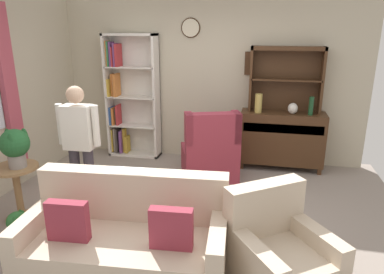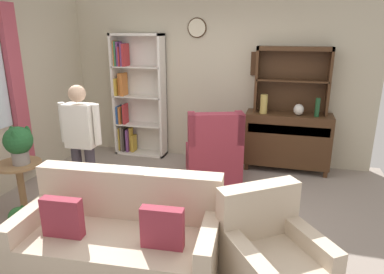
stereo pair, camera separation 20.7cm
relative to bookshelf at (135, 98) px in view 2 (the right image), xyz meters
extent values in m
cube|color=gray|center=(1.40, -1.95, -1.03)|extent=(5.40, 4.60, 0.02)
cube|color=#BCB299|center=(1.40, 0.18, 0.38)|extent=(5.00, 0.06, 2.80)
cylinder|color=beige|center=(1.07, 0.14, 1.16)|extent=(0.28, 0.03, 0.28)
torus|color=#382314|center=(1.07, 0.14, 1.16)|extent=(0.31, 0.02, 0.31)
cube|color=#422816|center=(2.10, 0.13, 0.62)|extent=(0.28, 0.03, 0.36)
cube|color=#B24756|center=(-1.04, -1.57, 0.33)|extent=(0.08, 0.24, 2.30)
cube|color=brown|center=(1.60, -2.25, -1.02)|extent=(2.21, 2.11, 0.01)
cube|color=silver|center=(-0.34, -0.02, 0.03)|extent=(0.04, 0.30, 2.10)
cube|color=silver|center=(0.52, -0.02, 0.03)|extent=(0.04, 0.30, 2.10)
cube|color=silver|center=(0.09, -0.02, 1.06)|extent=(0.90, 0.30, 0.04)
cube|color=silver|center=(0.09, -0.02, -1.00)|extent=(0.90, 0.30, 0.04)
cube|color=silver|center=(0.09, 0.13, 0.03)|extent=(0.90, 0.01, 2.10)
cube|color=silver|center=(0.09, -0.02, -0.48)|extent=(0.86, 0.30, 0.02)
cube|color=gold|center=(-0.31, -0.04, -0.77)|extent=(0.02, 0.15, 0.41)
cube|color=gray|center=(-0.27, -0.04, -0.76)|extent=(0.04, 0.13, 0.43)
cube|color=#3F3833|center=(-0.22, -0.04, -0.76)|extent=(0.04, 0.22, 0.43)
cube|color=#723F7F|center=(-0.18, -0.04, -0.82)|extent=(0.03, 0.10, 0.29)
cube|color=#723F7F|center=(-0.14, -0.04, -0.77)|extent=(0.04, 0.22, 0.40)
cube|color=gold|center=(-0.10, -0.04, -0.76)|extent=(0.04, 0.10, 0.43)
cube|color=gold|center=(-0.05, -0.04, -0.83)|extent=(0.04, 0.18, 0.29)
cube|color=silver|center=(0.09, -0.02, 0.03)|extent=(0.86, 0.30, 0.02)
cube|color=#284C8C|center=(-0.31, -0.04, -0.31)|extent=(0.04, 0.21, 0.31)
cube|color=#CC7233|center=(-0.26, -0.04, -0.31)|extent=(0.03, 0.23, 0.31)
cube|color=#3F3833|center=(-0.22, -0.04, -0.32)|extent=(0.03, 0.11, 0.29)
cube|color=#B22D33|center=(-0.18, -0.04, -0.29)|extent=(0.03, 0.20, 0.35)
cube|color=silver|center=(0.09, -0.02, 0.53)|extent=(0.86, 0.30, 0.02)
cube|color=gold|center=(-0.30, -0.04, 0.18)|extent=(0.04, 0.21, 0.29)
cube|color=#CC7233|center=(-0.26, -0.04, 0.23)|extent=(0.04, 0.11, 0.38)
cube|color=gray|center=(-0.22, -0.04, 0.19)|extent=(0.02, 0.13, 0.30)
cube|color=#CC7233|center=(-0.18, -0.04, 0.23)|extent=(0.04, 0.23, 0.38)
cube|color=#CC7233|center=(-0.31, -0.04, 0.75)|extent=(0.02, 0.14, 0.42)
cube|color=#337247|center=(-0.28, -0.04, 0.75)|extent=(0.03, 0.19, 0.41)
cube|color=#723F7F|center=(-0.24, -0.04, 0.74)|extent=(0.03, 0.18, 0.40)
cube|color=#B22D33|center=(-0.20, -0.04, 0.70)|extent=(0.02, 0.22, 0.32)
cube|color=#723F7F|center=(-0.17, -0.04, 0.73)|extent=(0.03, 0.20, 0.38)
cube|color=#B22D33|center=(-0.12, -0.04, 0.73)|extent=(0.04, 0.24, 0.37)
cube|color=#422816|center=(2.61, -0.09, -0.51)|extent=(1.30, 0.45, 0.82)
cube|color=#422816|center=(2.01, -0.26, -0.97)|extent=(0.06, 0.06, 0.10)
cube|color=#422816|center=(3.21, -0.26, -0.97)|extent=(0.06, 0.06, 0.10)
cube|color=#422816|center=(2.01, 0.09, -0.97)|extent=(0.06, 0.06, 0.10)
cube|color=#422816|center=(3.21, 0.09, -0.97)|extent=(0.06, 0.06, 0.10)
cube|color=#352012|center=(2.61, -0.31, -0.31)|extent=(1.20, 0.01, 0.14)
cube|color=#422816|center=(2.08, -0.01, 0.40)|extent=(0.04, 0.26, 1.00)
cube|color=#422816|center=(3.14, -0.01, 0.40)|extent=(0.04, 0.26, 1.00)
cube|color=#422816|center=(2.61, -0.01, 0.87)|extent=(1.10, 0.26, 0.06)
cube|color=#422816|center=(2.61, -0.01, 0.40)|extent=(1.06, 0.26, 0.02)
cube|color=#422816|center=(2.61, 0.12, 0.40)|extent=(1.10, 0.01, 1.00)
cylinder|color=tan|center=(2.22, -0.17, 0.04)|extent=(0.11, 0.11, 0.29)
ellipsoid|color=beige|center=(2.74, -0.15, -0.02)|extent=(0.15, 0.15, 0.17)
cylinder|color=#194223|center=(3.00, -0.18, 0.04)|extent=(0.07, 0.07, 0.28)
cube|color=beige|center=(1.18, -3.08, -0.81)|extent=(1.86, 0.99, 0.42)
cube|color=beige|center=(1.15, -2.75, -0.36)|extent=(1.81, 0.34, 0.48)
cube|color=beige|center=(0.35, -3.14, -0.72)|extent=(0.21, 0.86, 0.60)
cube|color=beige|center=(2.01, -3.01, -0.72)|extent=(0.21, 0.86, 0.60)
cube|color=maroon|center=(0.74, -3.23, -0.42)|extent=(0.37, 0.13, 0.36)
cube|color=maroon|center=(1.64, -3.16, -0.42)|extent=(0.37, 0.13, 0.36)
cube|color=white|center=(1.15, -2.75, -0.12)|extent=(0.37, 0.21, 0.00)
cube|color=beige|center=(2.55, -2.97, -0.82)|extent=(1.06, 1.07, 0.40)
cube|color=beige|center=(2.38, -2.72, -0.38)|extent=(0.71, 0.59, 0.48)
cube|color=beige|center=(2.31, -3.14, -0.75)|extent=(0.57, 0.71, 0.55)
cube|color=beige|center=(2.80, -2.79, -0.75)|extent=(0.57, 0.71, 0.55)
cube|color=maroon|center=(1.53, -0.63, -0.81)|extent=(1.00, 1.01, 0.42)
cube|color=maroon|center=(1.63, -0.92, -0.29)|extent=(0.80, 0.45, 0.63)
cube|color=maroon|center=(1.93, -0.76, -0.19)|extent=(0.19, 0.30, 0.44)
cube|color=maroon|center=(1.29, -0.99, -0.19)|extent=(0.19, 0.30, 0.44)
cylinder|color=#997047|center=(-0.42, -2.41, -0.37)|extent=(0.52, 0.52, 0.03)
cylinder|color=#997047|center=(-0.42, -2.41, -0.70)|extent=(0.08, 0.08, 0.64)
cylinder|color=#997047|center=(-0.42, -2.41, -1.01)|extent=(0.36, 0.36, 0.03)
cylinder|color=gray|center=(-0.37, -2.41, -0.27)|extent=(0.19, 0.19, 0.15)
sphere|color=#235B2D|center=(-0.37, -2.41, -0.07)|extent=(0.32, 0.32, 0.32)
ellipsoid|color=#235B2D|center=(-0.47, -2.37, -0.03)|extent=(0.09, 0.06, 0.23)
ellipsoid|color=#235B2D|center=(-0.32, -2.51, -0.03)|extent=(0.09, 0.06, 0.23)
ellipsoid|color=#235B2D|center=(-0.30, -2.32, -0.03)|extent=(0.09, 0.06, 0.23)
cylinder|color=#AD6B4C|center=(-0.21, -2.74, -0.97)|extent=(0.13, 0.13, 0.10)
sphere|color=#2D6B33|center=(-0.21, -2.74, -0.83)|extent=(0.21, 0.21, 0.21)
ellipsoid|color=#2D6B33|center=(-0.18, -2.81, -0.81)|extent=(0.06, 0.04, 0.15)
ellipsoid|color=#2D6B33|center=(-0.18, -2.67, -0.81)|extent=(0.06, 0.04, 0.15)
ellipsoid|color=#2D6B33|center=(-0.21, -2.67, -0.81)|extent=(0.06, 0.04, 0.15)
cylinder|color=#38333D|center=(0.13, -2.06, -0.61)|extent=(0.12, 0.12, 0.82)
cylinder|color=#38333D|center=(0.31, -2.05, -0.61)|extent=(0.12, 0.12, 0.82)
cube|color=silver|center=(0.22, -2.06, 0.06)|extent=(0.35, 0.21, 0.52)
sphere|color=tan|center=(0.22, -2.06, 0.44)|extent=(0.21, 0.21, 0.20)
cylinder|color=silver|center=(0.00, -2.06, 0.08)|extent=(0.08, 0.08, 0.48)
cylinder|color=silver|center=(0.44, -2.05, 0.08)|extent=(0.08, 0.08, 0.48)
camera|label=1|loc=(2.34, -5.59, 1.15)|focal=32.69mm
camera|label=2|loc=(2.54, -5.54, 1.15)|focal=32.69mm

